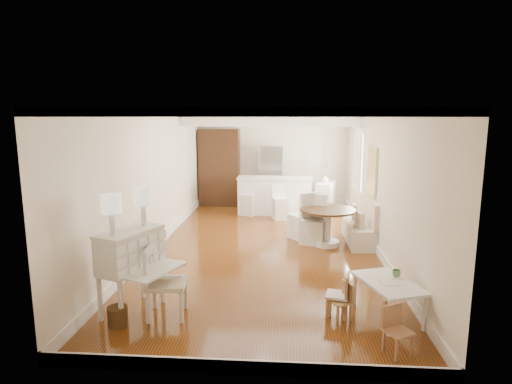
# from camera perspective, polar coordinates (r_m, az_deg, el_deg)

# --- Properties ---
(room) EXTENTS (9.00, 9.04, 2.82)m
(room) POSITION_cam_1_polar(r_m,az_deg,el_deg) (8.94, 1.64, 5.49)
(room) COLOR brown
(room) RESTS_ON ground
(secretary_bureau) EXTENTS (1.22, 1.23, 1.18)m
(secretary_bureau) POSITION_cam_1_polar(r_m,az_deg,el_deg) (6.25, -16.27, -10.08)
(secretary_bureau) COLOR white
(secretary_bureau) RESTS_ON ground
(gustavian_armchair) EXTENTS (0.61, 0.61, 0.97)m
(gustavian_armchair) POSITION_cam_1_polar(r_m,az_deg,el_deg) (6.05, -11.82, -11.66)
(gustavian_armchair) COLOR beige
(gustavian_armchair) RESTS_ON ground
(wicker_basket) EXTENTS (0.31, 0.31, 0.26)m
(wicker_basket) POSITION_cam_1_polar(r_m,az_deg,el_deg) (6.08, -17.96, -15.48)
(wicker_basket) COLOR #4A3117
(wicker_basket) RESTS_ON ground
(kids_table) EXTENTS (0.91, 1.16, 0.51)m
(kids_table) POSITION_cam_1_polar(r_m,az_deg,el_deg) (6.24, 17.15, -13.52)
(kids_table) COLOR white
(kids_table) RESTS_ON ground
(kids_chair_a) EXTENTS (0.33, 0.33, 0.52)m
(kids_chair_a) POSITION_cam_1_polar(r_m,az_deg,el_deg) (6.02, 11.21, -14.10)
(kids_chair_a) COLOR tan
(kids_chair_a) RESTS_ON ground
(kids_chair_b) EXTENTS (0.36, 0.36, 0.62)m
(kids_chair_b) POSITION_cam_1_polar(r_m,az_deg,el_deg) (6.09, 10.78, -13.23)
(kids_chair_b) COLOR #AC744E
(kids_chair_b) RESTS_ON ground
(kids_chair_c) EXTENTS (0.37, 0.37, 0.57)m
(kids_chair_c) POSITION_cam_1_polar(r_m,az_deg,el_deg) (5.39, 18.45, -17.18)
(kids_chair_c) COLOR #A8714C
(kids_chair_c) RESTS_ON ground
(banquette) EXTENTS (0.52, 1.60, 0.98)m
(banquette) POSITION_cam_1_polar(r_m,az_deg,el_deg) (9.47, 13.54, -3.67)
(banquette) COLOR silver
(banquette) RESTS_ON ground
(dining_table) EXTENTS (1.35, 1.35, 0.79)m
(dining_table) POSITION_cam_1_polar(r_m,az_deg,el_deg) (9.13, 9.49, -4.66)
(dining_table) COLOR #4B2F18
(dining_table) RESTS_ON ground
(slip_chair_near) EXTENTS (0.62, 0.63, 1.04)m
(slip_chair_near) POSITION_cam_1_polar(r_m,az_deg,el_deg) (9.22, 7.66, -3.66)
(slip_chair_near) COLOR white
(slip_chair_near) RESTS_ON ground
(slip_chair_far) EXTENTS (0.72, 0.73, 1.07)m
(slip_chair_far) POSITION_cam_1_polar(r_m,az_deg,el_deg) (9.54, 6.32, -3.06)
(slip_chair_far) COLOR white
(slip_chair_far) RESTS_ON ground
(breakfast_counter) EXTENTS (2.05, 0.65, 1.03)m
(breakfast_counter) POSITION_cam_1_polar(r_m,az_deg,el_deg) (11.89, 2.48, -0.47)
(breakfast_counter) COLOR white
(breakfast_counter) RESTS_ON ground
(bar_stool_left) EXTENTS (0.47, 0.47, 0.92)m
(bar_stool_left) POSITION_cam_1_polar(r_m,az_deg,el_deg) (11.72, -0.97, -0.88)
(bar_stool_left) COLOR silver
(bar_stool_left) RESTS_ON ground
(bar_stool_right) EXTENTS (0.46, 0.46, 0.91)m
(bar_stool_right) POSITION_cam_1_polar(r_m,az_deg,el_deg) (11.26, 3.24, -1.40)
(bar_stool_right) COLOR silver
(bar_stool_right) RESTS_ON ground
(pantry_cabinet) EXTENTS (1.20, 0.60, 2.30)m
(pantry_cabinet) POSITION_cam_1_polar(r_m,az_deg,el_deg) (13.01, -4.87, 3.26)
(pantry_cabinet) COLOR #381E11
(pantry_cabinet) RESTS_ON ground
(fridge) EXTENTS (0.75, 0.65, 1.80)m
(fridge) POSITION_cam_1_polar(r_m,az_deg,el_deg) (12.85, 3.52, 2.07)
(fridge) COLOR silver
(fridge) RESTS_ON ground
(sideboard) EXTENTS (0.64, 0.99, 0.87)m
(sideboard) POSITION_cam_1_polar(r_m,az_deg,el_deg) (12.15, 9.28, -0.73)
(sideboard) COLOR beige
(sideboard) RESTS_ON ground
(pencil_cup) EXTENTS (0.12, 0.12, 0.09)m
(pencil_cup) POSITION_cam_1_polar(r_m,az_deg,el_deg) (6.34, 18.20, -10.24)
(pencil_cup) COLOR #609356
(pencil_cup) RESTS_ON kids_table
(branch_vase) EXTENTS (0.23, 0.23, 0.19)m
(branch_vase) POSITION_cam_1_polar(r_m,az_deg,el_deg) (12.09, 9.20, 1.77)
(branch_vase) COLOR silver
(branch_vase) RESTS_ON sideboard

